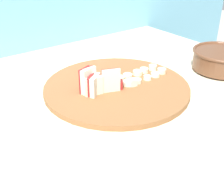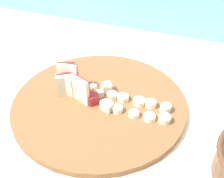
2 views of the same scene
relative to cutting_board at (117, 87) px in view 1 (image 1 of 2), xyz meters
name	(u,v)px [view 1 (image 1 of 2)]	position (x,y,z in m)	size (l,w,h in m)	color
tile_backsplash	(32,116)	(-0.09, 0.45, -0.29)	(2.40, 0.04, 1.29)	#6BADC6
cutting_board	(117,87)	(0.00, 0.00, 0.00)	(0.40, 0.40, 0.01)	brown
apple_wedge_fan	(94,82)	(-0.07, 0.00, 0.04)	(0.10, 0.06, 0.07)	#B22D23
apple_dice_pile	(116,81)	(0.00, 0.00, 0.02)	(0.10, 0.09, 0.02)	#EFE5CC
banana_slice_rows	(141,75)	(0.09, 0.00, 0.01)	(0.16, 0.07, 0.02)	white
ceramic_bowl	(221,59)	(0.34, -0.09, 0.03)	(0.18, 0.18, 0.07)	brown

